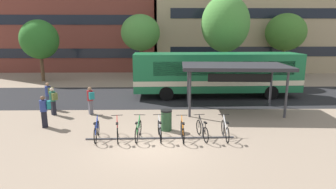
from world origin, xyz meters
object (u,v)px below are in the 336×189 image
Objects in this scene: commuter_olive_pack_3 at (49,94)px; commuter_olive_pack_1 at (53,99)px; parked_bicycle_green_2 at (138,131)px; street_tree_1 at (286,32)px; commuter_teal_pack_0 at (90,99)px; street_tree_3 at (225,24)px; parked_bicycle_silver_3 at (160,130)px; parked_bicycle_red_1 at (117,131)px; parked_bicycle_orange_4 at (182,131)px; trash_bin at (166,120)px; street_tree_0 at (141,33)px; street_tree_2 at (39,40)px; parked_bicycle_blue_0 at (97,131)px; city_bus at (215,73)px; commuter_teal_pack_2 at (44,109)px; transit_shelter at (235,68)px; parked_bicycle_black_5 at (202,130)px; parked_bicycle_white_6 at (225,130)px.

commuter_olive_pack_1 is at bearing 148.53° from commuter_olive_pack_3.
street_tree_1 is at bearing -33.79° from parked_bicycle_green_2.
street_tree_3 is at bearing -77.70° from commuter_teal_pack_0.
parked_bicycle_silver_3 is at bearing -126.09° from street_tree_1.
parked_bicycle_orange_4 is at bearing -100.10° from parked_bicycle_red_1.
street_tree_1 is (12.18, 18.23, 4.29)m from parked_bicycle_orange_4.
trash_bin is 16.55m from street_tree_0.
trash_bin is at bearing -50.15° from street_tree_2.
parked_bicycle_blue_0 is 4.13m from commuter_teal_pack_0.
city_bus is 1.51× the size of street_tree_3.
parked_bicycle_blue_0 is at bearing 131.11° from commuter_teal_pack_2.
parked_bicycle_orange_4 is at bearing -123.62° from transit_shelter.
parked_bicycle_orange_4 is 17.86m from street_tree_0.
city_bus is at bearing -23.94° from parked_bicycle_black_5.
parked_bicycle_white_6 is at bearing 149.56° from commuter_teal_pack_2.
trash_bin is at bearing 29.52° from parked_bicycle_orange_4.
street_tree_1 is 8.20m from street_tree_3.
transit_shelter reaches higher than commuter_teal_pack_0.
street_tree_3 reaches higher than street_tree_1.
transit_shelter reaches higher than parked_bicycle_silver_3.
parked_bicycle_orange_4 is at bearing -50.84° from street_tree_2.
street_tree_1 is at bearing -134.75° from city_bus.
commuter_olive_pack_1 is (-5.20, 3.80, 0.54)m from parked_bicycle_green_2.
street_tree_0 is at bearing -175.64° from street_tree_1.
transit_shelter reaches higher than parked_bicycle_red_1.
street_tree_2 is (-7.48, 11.39, 3.06)m from commuter_teal_pack_0.
parked_bicycle_black_5 is 7.15m from commuter_teal_pack_0.
commuter_olive_pack_1 is at bearing 35.25° from parked_bicycle_blue_0.
commuter_teal_pack_0 is 0.28× the size of street_tree_2.
commuter_olive_pack_3 is at bearing 48.53° from parked_bicycle_silver_3.
parked_bicycle_red_1 and parked_bicycle_black_5 have the same top height.
street_tree_2 is at bearing -86.42° from commuter_teal_pack_2.
parked_bicycle_orange_4 is 0.26× the size of street_tree_1.
parked_bicycle_green_2 is 7.31m from transit_shelter.
parked_bicycle_orange_4 is (2.90, -0.05, 0.00)m from parked_bicycle_red_1.
street_tree_3 is (4.91, 14.52, 5.05)m from parked_bicycle_orange_4.
commuter_olive_pack_1 is (-4.27, 3.86, 0.54)m from parked_bicycle_red_1.
street_tree_2 is (-24.72, -2.84, -0.67)m from street_tree_1.
parked_bicycle_orange_4 is 1.41m from trash_bin.
street_tree_0 is at bearing 7.92° from parked_bicycle_green_2.
commuter_olive_pack_3 reaches higher than commuter_teal_pack_2.
city_bus is 8.29m from trash_bin.
parked_bicycle_blue_0 is 1.05× the size of commuter_teal_pack_0.
parked_bicycle_red_1 is at bearing 174.39° from commuter_teal_pack_0.
street_tree_0 is (-5.01, 17.02, 4.24)m from parked_bicycle_white_6.
street_tree_0 is (1.98, 13.07, 3.69)m from commuter_teal_pack_0.
street_tree_3 reaches higher than parked_bicycle_green_2.
parked_bicycle_blue_0 is 0.94m from parked_bicycle_red_1.
street_tree_3 is (17.44, -0.87, 1.43)m from street_tree_2.
parked_bicycle_silver_3 is 2.95m from parked_bicycle_white_6.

